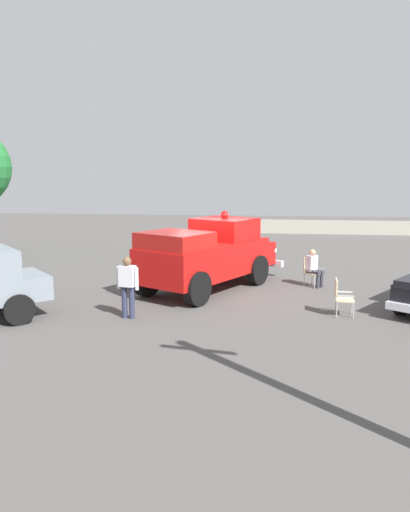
# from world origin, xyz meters

# --- Properties ---
(ground_plane) EXTENTS (60.00, 60.00, 0.00)m
(ground_plane) POSITION_xyz_m (0.00, 0.00, 0.00)
(ground_plane) COLOR #514F4C
(vintage_fire_truck) EXTENTS (4.79, 6.26, 2.59)m
(vintage_fire_truck) POSITION_xyz_m (-0.10, -0.13, 1.20)
(vintage_fire_truck) COLOR black
(vintage_fire_truck) RESTS_ON ground
(lawn_chair_near_truck) EXTENTS (0.69, 0.69, 1.02)m
(lawn_chair_near_truck) POSITION_xyz_m (3.34, 0.74, 0.59)
(lawn_chair_near_truck) COLOR #B7BABF
(lawn_chair_near_truck) RESTS_ON ground
(lawn_chair_spare) EXTENTS (0.53, 0.54, 1.02)m
(lawn_chair_spare) POSITION_xyz_m (3.83, -2.88, 0.59)
(lawn_chair_spare) COLOR #B7BABF
(lawn_chair_spare) RESTS_ON ground
(spectator_seated) EXTENTS (0.64, 0.63, 1.29)m
(spectator_seated) POSITION_xyz_m (3.44, 0.65, 0.70)
(spectator_seated) COLOR #383842
(spectator_seated) RESTS_ON ground
(spectator_standing) EXTENTS (0.65, 0.34, 1.68)m
(spectator_standing) POSITION_xyz_m (-1.86, -3.82, 0.96)
(spectator_standing) COLOR #2D334C
(spectator_standing) RESTS_ON ground
(background_fence) EXTENTS (10.70, 0.12, 0.90)m
(background_fence) POSITION_xyz_m (5.89, 16.12, 0.45)
(background_fence) COLOR #A8A393
(background_fence) RESTS_ON ground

